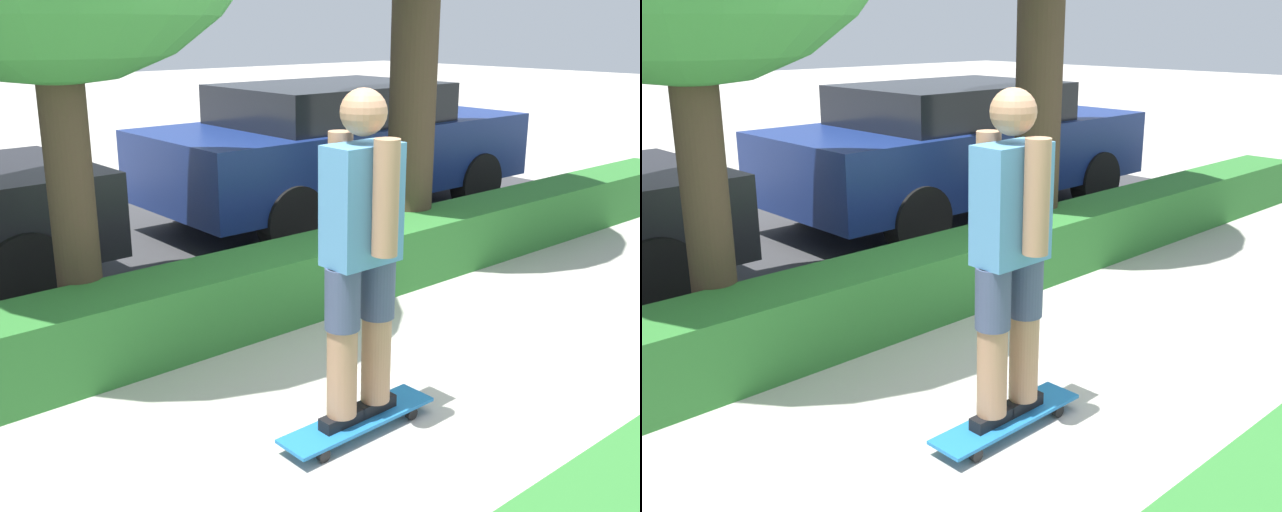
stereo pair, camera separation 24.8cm
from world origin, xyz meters
TOP-DOWN VIEW (x-y plane):
  - ground_plane at (0.00, 0.00)m, footprint 60.00×60.00m
  - street_asphalt at (0.00, 4.20)m, footprint 12.51×5.00m
  - hedge_row at (0.00, 1.60)m, footprint 12.51×0.60m
  - skateboard at (-0.48, -0.07)m, footprint 0.99×0.24m
  - skater_person at (-0.48, -0.07)m, footprint 0.51×0.46m
  - parked_car_middle at (2.73, 3.69)m, footprint 4.61×2.01m

SIDE VIEW (x-z plane):
  - ground_plane at x=0.00m, z-range 0.00..0.00m
  - street_asphalt at x=0.00m, z-range 0.00..0.01m
  - skateboard at x=-0.48m, z-range 0.03..0.12m
  - hedge_row at x=0.00m, z-range 0.00..0.53m
  - parked_car_middle at x=2.73m, z-range 0.06..1.60m
  - skater_person at x=-0.48m, z-range 0.16..1.95m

